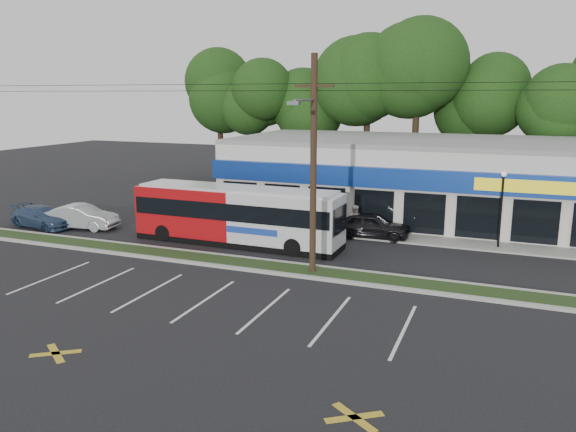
% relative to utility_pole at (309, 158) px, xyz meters
% --- Properties ---
extents(ground, '(120.00, 120.00, 0.00)m').
position_rel_utility_pole_xyz_m(ground, '(-2.83, -0.93, -5.41)').
color(ground, black).
rests_on(ground, ground).
extents(grass_strip, '(40.00, 1.60, 0.12)m').
position_rel_utility_pole_xyz_m(grass_strip, '(-2.83, 0.07, -5.35)').
color(grass_strip, '#243314').
rests_on(grass_strip, ground).
extents(curb_south, '(40.00, 0.25, 0.14)m').
position_rel_utility_pole_xyz_m(curb_south, '(-2.83, -0.78, -5.34)').
color(curb_south, '#9E9E93').
rests_on(curb_south, ground).
extents(curb_north, '(40.00, 0.25, 0.14)m').
position_rel_utility_pole_xyz_m(curb_north, '(-2.83, 0.92, -5.34)').
color(curb_north, '#9E9E93').
rests_on(curb_north, ground).
extents(sidewalk, '(32.00, 2.20, 0.10)m').
position_rel_utility_pole_xyz_m(sidewalk, '(2.17, 8.07, -5.36)').
color(sidewalk, '#9E9E93').
rests_on(sidewalk, ground).
extents(strip_mall, '(25.00, 12.55, 5.30)m').
position_rel_utility_pole_xyz_m(strip_mall, '(2.67, 14.99, -2.76)').
color(strip_mall, beige).
rests_on(strip_mall, ground).
extents(utility_pole, '(50.00, 2.77, 10.00)m').
position_rel_utility_pole_xyz_m(utility_pole, '(0.00, 0.00, 0.00)').
color(utility_pole, black).
rests_on(utility_pole, ground).
extents(lamp_post, '(0.30, 0.30, 4.25)m').
position_rel_utility_pole_xyz_m(lamp_post, '(8.17, 7.87, -2.74)').
color(lamp_post, black).
rests_on(lamp_post, ground).
extents(tree_line, '(46.76, 6.76, 11.83)m').
position_rel_utility_pole_xyz_m(tree_line, '(1.17, 25.07, 3.00)').
color(tree_line, black).
rests_on(tree_line, ground).
extents(metrobus, '(12.03, 2.71, 3.22)m').
position_rel_utility_pole_xyz_m(metrobus, '(-5.52, 3.57, -3.71)').
color(metrobus, '#A60C11').
rests_on(metrobus, ground).
extents(car_dark, '(4.54, 2.15, 1.50)m').
position_rel_utility_pole_xyz_m(car_dark, '(1.17, 7.57, -4.66)').
color(car_dark, black).
rests_on(car_dark, ground).
extents(car_silver, '(4.72, 2.22, 1.50)m').
position_rel_utility_pole_xyz_m(car_silver, '(-16.20, 3.21, -4.66)').
color(car_silver, '#A6A9AD').
rests_on(car_silver, ground).
extents(car_blue, '(4.83, 2.54, 1.34)m').
position_rel_utility_pole_xyz_m(car_blue, '(-18.77, 2.57, -4.75)').
color(car_blue, navy).
rests_on(car_blue, ground).
extents(pedestrian_a, '(0.68, 0.51, 1.68)m').
position_rel_utility_pole_xyz_m(pedestrian_a, '(-0.83, 7.57, -4.57)').
color(pedestrian_a, beige).
rests_on(pedestrian_a, ground).
extents(pedestrian_b, '(0.92, 0.72, 1.89)m').
position_rel_utility_pole_xyz_m(pedestrian_b, '(0.15, 7.57, -4.47)').
color(pedestrian_b, beige).
rests_on(pedestrian_b, ground).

